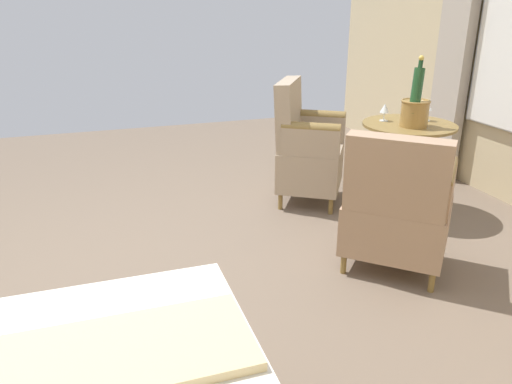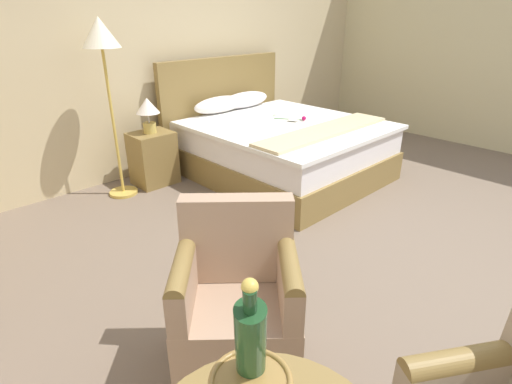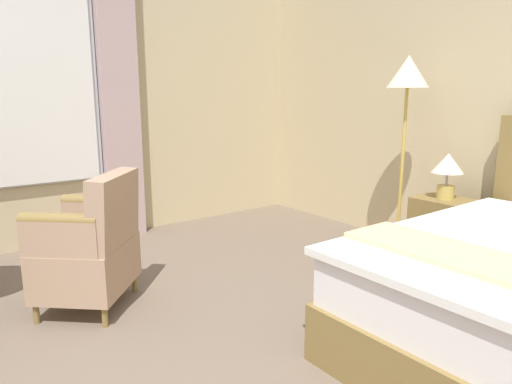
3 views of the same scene
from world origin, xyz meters
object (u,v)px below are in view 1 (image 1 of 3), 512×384
Objects in this scene: snack_plate at (412,117)px; armchair_facing_bed at (306,149)px; armchair_by_window at (397,208)px; wine_glass_near_bucket at (427,107)px; side_table_round at (405,159)px; champagne_bucket at (415,108)px; wine_glass_near_edge at (385,109)px.

armchair_facing_bed is at bearing -20.87° from snack_plate.
wine_glass_near_bucket is at bearing -132.65° from armchair_by_window.
armchair_by_window reaches higher than side_table_round.
armchair_by_window is at bearing 47.35° from wine_glass_near_bucket.
champagne_bucket is at bearing 56.58° from snack_plate.
armchair_by_window is 1.22m from armchair_facing_bed.
side_table_round is 4.97× the size of wine_glass_near_bucket.
wine_glass_near_bucket is at bearing 162.52° from wine_glass_near_edge.
wine_glass_near_bucket is 0.97m from armchair_facing_bed.
armchair_by_window is (0.59, 0.78, -0.02)m from side_table_round.
champagne_bucket reaches higher than armchair_facing_bed.
wine_glass_near_bucket is 1.19m from armchair_by_window.
armchair_facing_bed is at bearing -30.74° from wine_glass_near_edge.
champagne_bucket reaches higher than wine_glass_near_edge.
wine_glass_near_bucket is (-0.20, -0.13, -0.03)m from champagne_bucket.
side_table_round is 0.98m from armchair_by_window.
champagne_bucket reaches higher than snack_plate.
armchair_facing_bed reaches higher than wine_glass_near_edge.
side_table_round is 5.27× the size of wine_glass_near_edge.
side_table_round is 4.30× the size of snack_plate.
side_table_round is 0.77m from armchair_facing_bed.
champagne_bucket is 3.77× the size of wine_glass_near_edge.
armchair_by_window reaches higher than wine_glass_near_edge.
champagne_bucket is 0.31m from snack_plate.
side_table_round is 0.79× the size of armchair_by_window.
wine_glass_near_edge is at bearing -116.01° from armchair_by_window.
champagne_bucket is at bearing 71.46° from side_table_round.
side_table_round is 0.35m from snack_plate.
wine_glass_near_bucket is at bearing -147.76° from champagne_bucket.
side_table_round is at bearing 49.69° from snack_plate.
champagne_bucket is 0.24m from wine_glass_near_bucket.
snack_plate is (-0.26, -0.01, -0.08)m from wine_glass_near_edge.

